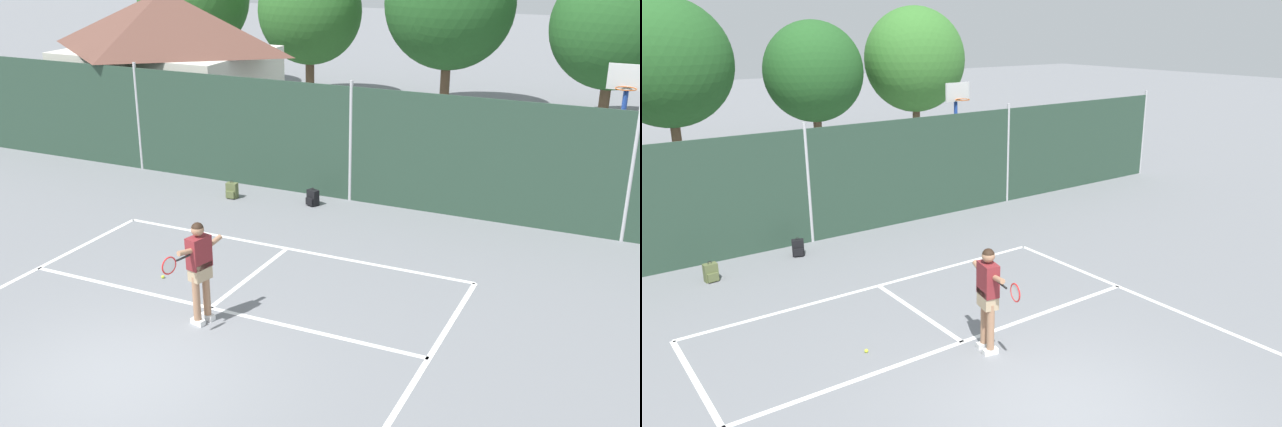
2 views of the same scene
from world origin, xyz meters
The scene contains 9 objects.
ground_plane centered at (0.00, 0.00, 0.00)m, with size 120.00×120.00×0.00m, color slate.
court_markings centered at (0.00, 0.65, 0.00)m, with size 8.30×11.10×0.01m.
chainlink_fence centered at (0.00, 9.00, 1.45)m, with size 26.09×0.09×3.05m.
basketball_hoop centered at (6.07, 11.09, 2.31)m, with size 0.90×0.67×3.55m.
treeline_backdrop centered at (-0.91, 20.02, 3.75)m, with size 26.87×4.43×6.40m.
tennis_player centered at (0.17, 1.97, 1.11)m, with size 0.33×1.44×1.85m.
tennis_ball centered at (-1.53, 3.14, 0.03)m, with size 0.07×0.07×0.07m, color #CCE033.
backpack_olive centered at (-2.80, 7.86, 0.19)m, with size 0.29×0.26×0.46m.
backpack_black centered at (-0.69, 8.23, 0.19)m, with size 0.33×0.31×0.46m.
Camera 2 is at (-5.71, -5.35, 5.32)m, focal length 34.69 mm.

